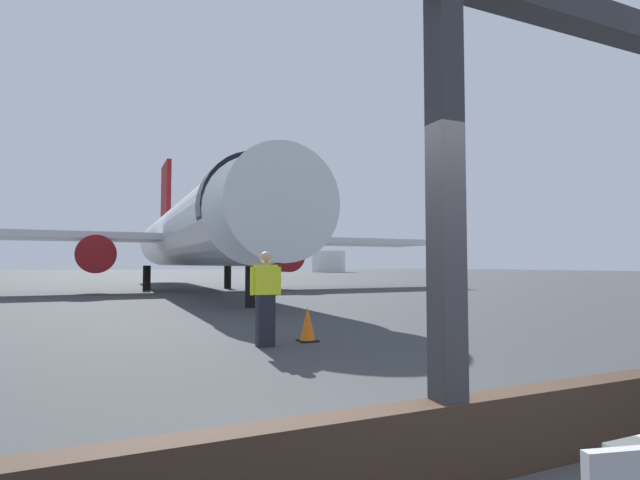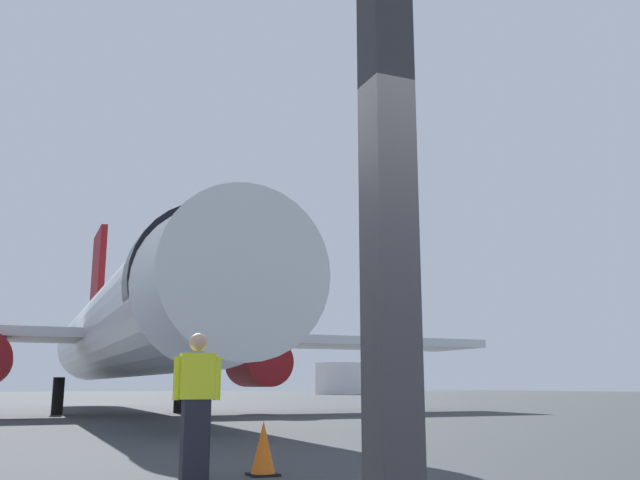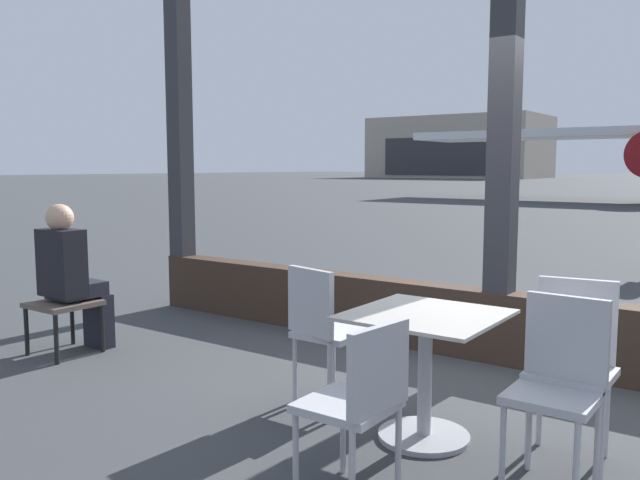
# 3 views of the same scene
# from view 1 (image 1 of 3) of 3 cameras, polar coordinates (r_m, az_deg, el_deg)

# --- Properties ---
(ground_plane) EXTENTS (220.00, 220.00, 0.00)m
(ground_plane) POSITION_cam_1_polar(r_m,az_deg,el_deg) (42.81, -21.21, -4.73)
(ground_plane) COLOR #383A3D
(window_frame) EXTENTS (7.40, 0.24, 3.74)m
(window_frame) POSITION_cam_1_polar(r_m,az_deg,el_deg) (3.50, 14.74, -4.70)
(window_frame) COLOR #38281E
(window_frame) RESTS_ON ground
(airplane) EXTENTS (31.72, 32.20, 10.19)m
(airplane) POSITION_cam_1_polar(r_m,az_deg,el_deg) (29.11, -14.80, 0.72)
(airplane) COLOR silver
(airplane) RESTS_ON ground
(ground_crew_worker) EXTENTS (0.55, 0.23, 1.74)m
(ground_crew_worker) POSITION_cam_1_polar(r_m,az_deg,el_deg) (8.97, -6.46, -6.74)
(ground_crew_worker) COLOR black
(ground_crew_worker) RESTS_ON ground
(traffic_cone) EXTENTS (0.36, 0.36, 0.67)m
(traffic_cone) POSITION_cam_1_polar(r_m,az_deg,el_deg) (9.57, -1.48, -10.01)
(traffic_cone) COLOR orange
(traffic_cone) RESTS_ON ground
(fuel_storage_tank) EXTENTS (6.92, 6.92, 4.19)m
(fuel_storage_tank) POSITION_cam_1_polar(r_m,az_deg,el_deg) (97.71, 0.97, -2.57)
(fuel_storage_tank) COLOR white
(fuel_storage_tank) RESTS_ON ground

